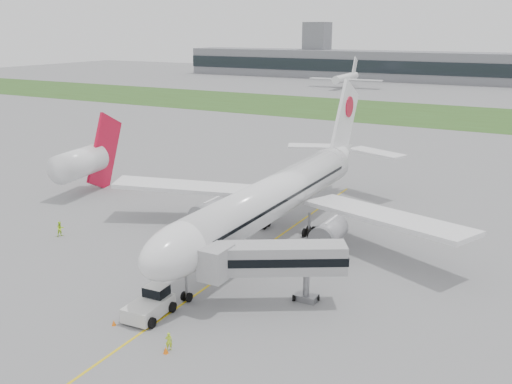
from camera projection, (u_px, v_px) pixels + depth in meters
The scene contains 14 objects.
ground at pixel (260, 249), 67.27m from camera, with size 600.00×600.00×0.00m, color gray.
apron_markings at pixel (239, 264), 63.05m from camera, with size 70.00×70.00×0.04m, color yellow, non-canonical shape.
grass_strip at pixel (451, 116), 168.59m from camera, with size 600.00×50.00×0.02m, color #334E1D.
terminal_building at pixel (498, 69), 259.42m from camera, with size 320.00×22.30×14.00m.
control_tower at pixel (316, 77), 304.39m from camera, with size 12.00×12.00×56.00m, color slate, non-canonical shape.
airliner at pixel (279, 193), 69.81m from camera, with size 48.13×53.95×17.88m.
pushback_tug at pixel (151, 303), 51.70m from camera, with size 3.50×4.97×2.47m.
jet_bridge at pixel (270, 259), 52.75m from camera, with size 12.32×9.59×6.15m.
safety_cone_left at pixel (114, 323), 50.06m from camera, with size 0.38×0.38×0.53m, color orange.
safety_cone_right at pixel (166, 350), 45.74m from camera, with size 0.43×0.43×0.59m, color orange.
ground_crew_near at pixel (169, 341), 46.12m from camera, with size 0.57×0.37×1.56m, color #B8E726.
ground_crew_far at pixel (60, 229), 71.32m from camera, with size 0.94×0.73×1.92m, color #C6FF2A.
neighbor_aircraft at pixel (83, 162), 88.71m from camera, with size 5.83×15.97×12.91m.
distant_aircraft_left at pixel (345, 88), 248.22m from camera, with size 32.07×28.30×12.26m, color white, non-canonical shape.
Camera 1 is at (29.47, -55.39, 25.21)m, focal length 40.00 mm.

